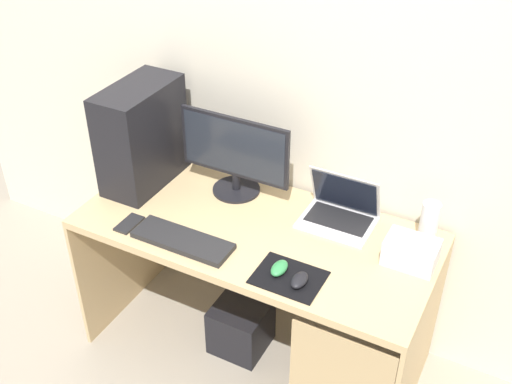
{
  "coord_description": "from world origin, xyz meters",
  "views": [
    {
      "loc": [
        0.96,
        -1.83,
        2.33
      ],
      "look_at": [
        0.0,
        0.0,
        0.92
      ],
      "focal_mm": 43.83,
      "sensor_mm": 36.0,
      "label": 1
    }
  ],
  "objects_px": {
    "pc_tower": "(142,135)",
    "monitor": "(235,155)",
    "speaker": "(429,223)",
    "subwoofer": "(241,326)",
    "keyboard": "(183,240)",
    "mouse_left": "(279,268)",
    "projector": "(411,252)",
    "cell_phone": "(129,224)",
    "mouse_right": "(299,280)",
    "laptop": "(340,211)"
  },
  "relations": [
    {
      "from": "mouse_right",
      "to": "laptop",
      "type": "bearing_deg",
      "value": 91.98
    },
    {
      "from": "pc_tower",
      "to": "projector",
      "type": "relative_size",
      "value": 2.36
    },
    {
      "from": "pc_tower",
      "to": "monitor",
      "type": "relative_size",
      "value": 0.91
    },
    {
      "from": "speaker",
      "to": "subwoofer",
      "type": "bearing_deg",
      "value": -160.97
    },
    {
      "from": "cell_phone",
      "to": "subwoofer",
      "type": "distance_m",
      "value": 0.77
    },
    {
      "from": "mouse_right",
      "to": "subwoofer",
      "type": "distance_m",
      "value": 0.78
    },
    {
      "from": "speaker",
      "to": "mouse_left",
      "type": "height_order",
      "value": "speaker"
    },
    {
      "from": "pc_tower",
      "to": "speaker",
      "type": "bearing_deg",
      "value": 7.06
    },
    {
      "from": "keyboard",
      "to": "mouse_left",
      "type": "relative_size",
      "value": 4.38
    },
    {
      "from": "monitor",
      "to": "laptop",
      "type": "distance_m",
      "value": 0.52
    },
    {
      "from": "laptop",
      "to": "mouse_left",
      "type": "distance_m",
      "value": 0.42
    },
    {
      "from": "monitor",
      "to": "keyboard",
      "type": "bearing_deg",
      "value": -91.11
    },
    {
      "from": "projector",
      "to": "mouse_left",
      "type": "relative_size",
      "value": 2.08
    },
    {
      "from": "mouse_right",
      "to": "cell_phone",
      "type": "relative_size",
      "value": 0.74
    },
    {
      "from": "keyboard",
      "to": "pc_tower",
      "type": "bearing_deg",
      "value": 142.34
    },
    {
      "from": "keyboard",
      "to": "mouse_left",
      "type": "distance_m",
      "value": 0.42
    },
    {
      "from": "projector",
      "to": "mouse_left",
      "type": "distance_m",
      "value": 0.51
    },
    {
      "from": "laptop",
      "to": "monitor",
      "type": "bearing_deg",
      "value": -178.25
    },
    {
      "from": "laptop",
      "to": "keyboard",
      "type": "distance_m",
      "value": 0.67
    },
    {
      "from": "pc_tower",
      "to": "speaker",
      "type": "height_order",
      "value": "pc_tower"
    },
    {
      "from": "pc_tower",
      "to": "subwoofer",
      "type": "xyz_separation_m",
      "value": [
        0.54,
        -0.09,
        -0.85
      ]
    },
    {
      "from": "mouse_left",
      "to": "mouse_right",
      "type": "relative_size",
      "value": 1.0
    },
    {
      "from": "projector",
      "to": "laptop",
      "type": "bearing_deg",
      "value": 159.55
    },
    {
      "from": "keyboard",
      "to": "mouse_right",
      "type": "bearing_deg",
      "value": -0.55
    },
    {
      "from": "projector",
      "to": "monitor",
      "type": "bearing_deg",
      "value": 172.38
    },
    {
      "from": "mouse_right",
      "to": "keyboard",
      "type": "bearing_deg",
      "value": 179.45
    },
    {
      "from": "laptop",
      "to": "mouse_right",
      "type": "relative_size",
      "value": 3.16
    },
    {
      "from": "mouse_left",
      "to": "keyboard",
      "type": "bearing_deg",
      "value": -177.3
    },
    {
      "from": "monitor",
      "to": "speaker",
      "type": "distance_m",
      "value": 0.86
    },
    {
      "from": "pc_tower",
      "to": "mouse_right",
      "type": "distance_m",
      "value": 1.0
    },
    {
      "from": "mouse_left",
      "to": "mouse_right",
      "type": "distance_m",
      "value": 0.1
    },
    {
      "from": "speaker",
      "to": "cell_phone",
      "type": "height_order",
      "value": "speaker"
    },
    {
      "from": "cell_phone",
      "to": "pc_tower",
      "type": "bearing_deg",
      "value": 113.72
    },
    {
      "from": "subwoofer",
      "to": "keyboard",
      "type": "bearing_deg",
      "value": -122.36
    },
    {
      "from": "monitor",
      "to": "cell_phone",
      "type": "distance_m",
      "value": 0.54
    },
    {
      "from": "pc_tower",
      "to": "projector",
      "type": "xyz_separation_m",
      "value": [
        1.25,
        -0.0,
        -0.18
      ]
    },
    {
      "from": "mouse_right",
      "to": "pc_tower",
      "type": "bearing_deg",
      "value": 161.06
    },
    {
      "from": "laptop",
      "to": "mouse_left",
      "type": "xyz_separation_m",
      "value": [
        -0.08,
        -0.42,
        -0.02
      ]
    },
    {
      "from": "cell_phone",
      "to": "projector",
      "type": "bearing_deg",
      "value": 15.73
    },
    {
      "from": "projector",
      "to": "keyboard",
      "type": "xyz_separation_m",
      "value": [
        -0.84,
        -0.31,
        -0.04
      ]
    },
    {
      "from": "keyboard",
      "to": "cell_phone",
      "type": "height_order",
      "value": "keyboard"
    },
    {
      "from": "speaker",
      "to": "cell_phone",
      "type": "bearing_deg",
      "value": -157.31
    },
    {
      "from": "mouse_right",
      "to": "speaker",
      "type": "bearing_deg",
      "value": 53.88
    },
    {
      "from": "pc_tower",
      "to": "speaker",
      "type": "distance_m",
      "value": 1.29
    },
    {
      "from": "keyboard",
      "to": "monitor",
      "type": "bearing_deg",
      "value": 88.89
    },
    {
      "from": "pc_tower",
      "to": "keyboard",
      "type": "relative_size",
      "value": 1.12
    },
    {
      "from": "mouse_left",
      "to": "laptop",
      "type": "bearing_deg",
      "value": 79.14
    },
    {
      "from": "mouse_left",
      "to": "mouse_right",
      "type": "height_order",
      "value": "same"
    },
    {
      "from": "speaker",
      "to": "projector",
      "type": "xyz_separation_m",
      "value": [
        -0.02,
        -0.16,
        -0.04
      ]
    },
    {
      "from": "laptop",
      "to": "cell_phone",
      "type": "height_order",
      "value": "laptop"
    }
  ]
}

